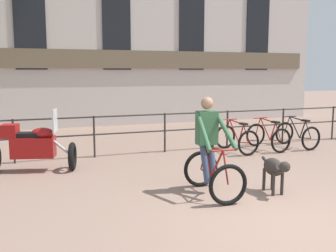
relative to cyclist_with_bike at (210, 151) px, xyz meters
name	(u,v)px	position (x,y,z in m)	size (l,w,h in m)	color
ground_plane	(286,221)	(0.45, -1.58, -0.76)	(60.00, 60.00, 0.00)	#8E7060
canal_railing	(165,126)	(0.45, 3.62, -0.05)	(15.05, 0.05, 1.05)	#2D2B28
building_facade	(115,22)	(0.45, 9.41, 3.29)	(18.00, 0.72, 8.15)	beige
cyclist_with_bike	(210,151)	(0.00, 0.00, 0.00)	(0.71, 1.19, 1.70)	black
dog	(275,168)	(1.06, -0.42, -0.31)	(0.30, 0.88, 0.65)	#332D28
parked_motorcycle	(33,146)	(-2.90, 2.70, -0.20)	(1.85, 1.04, 1.35)	black
parked_bicycle_near_lamp	(237,139)	(2.25, 2.97, -0.41)	(0.77, 1.17, 0.86)	black
parked_bicycle_mid_left	(268,137)	(3.23, 2.97, -0.41)	(0.77, 1.17, 0.86)	black
parked_bicycle_mid_right	(297,135)	(4.22, 2.97, -0.41)	(0.74, 1.16, 0.86)	black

